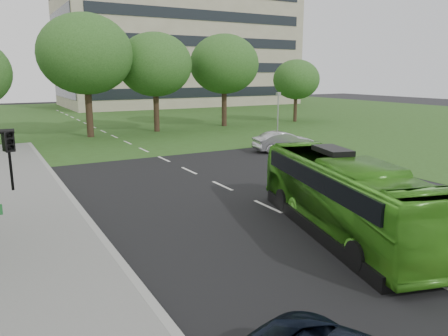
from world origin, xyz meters
name	(u,v)px	position (x,y,z in m)	size (l,w,h in m)	color
ground	(297,221)	(0.00, 0.00, 0.00)	(160.00, 160.00, 0.00)	black
street_surfaces	(120,142)	(-0.38, 22.75, 0.03)	(120.00, 120.00, 0.15)	black
office_building	(178,33)	(21.96, 61.96, 12.50)	(40.10, 20.10, 25.00)	#9D9379
tree_park_b	(85,54)	(-1.88, 26.84, 7.13)	(8.07, 8.07, 10.58)	black
tree_park_c	(155,65)	(4.60, 27.50, 6.33)	(7.03, 7.03, 9.34)	black
tree_park_d	(224,64)	(12.54, 28.30, 6.47)	(7.23, 7.23, 9.56)	black
tree_park_e	(296,80)	(21.92, 28.09, 4.83)	(5.34, 5.34, 7.12)	black
bus	(343,196)	(0.56, -1.77, 1.35)	(2.27, 9.72, 2.71)	#429620
sedan	(283,142)	(8.69, 12.61, 0.72)	(1.52, 4.36, 1.44)	#A6A5AA
camera_pole	(278,109)	(12.07, 17.98, 2.56)	(0.35, 0.30, 3.97)	gray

